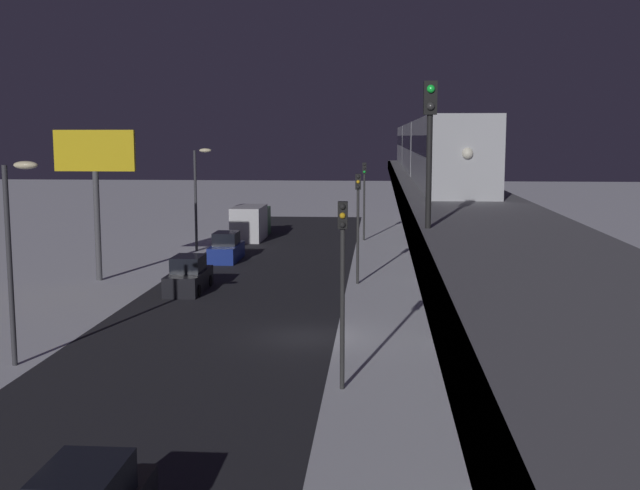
{
  "coord_description": "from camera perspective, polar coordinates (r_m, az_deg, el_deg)",
  "views": [
    {
      "loc": [
        -3.08,
        32.94,
        8.54
      ],
      "look_at": [
        0.67,
        -17.65,
        1.56
      ],
      "focal_mm": 44.5,
      "sensor_mm": 36.0,
      "label": 1
    }
  ],
  "objects": [
    {
      "name": "commercial_billboard",
      "position": [
        48.44,
        -15.87,
        5.52
      ],
      "size": [
        4.8,
        0.36,
        8.9
      ],
      "color": "#4C4C51",
      "rests_on": "ground_plane"
    },
    {
      "name": "traffic_light_mid",
      "position": [
        45.72,
        2.75,
        2.38
      ],
      "size": [
        0.32,
        0.44,
        6.4
      ],
      "color": "#2D2D2D",
      "rests_on": "ground_plane"
    },
    {
      "name": "elevated_railway",
      "position": [
        33.28,
        9.95,
        1.93
      ],
      "size": [
        5.0,
        101.73,
        6.02
      ],
      "color": "slate",
      "rests_on": "ground_plane"
    },
    {
      "name": "traffic_light_near",
      "position": [
        26.44,
        1.63,
        -1.62
      ],
      "size": [
        0.32,
        0.44,
        6.4
      ],
      "color": "#2D2D2D",
      "rests_on": "ground_plane"
    },
    {
      "name": "avenue_asphalt",
      "position": [
        34.8,
        -8.01,
        -6.44
      ],
      "size": [
        11.0,
        101.73,
        0.01
      ],
      "primitive_type": "cube",
      "color": "#28282D",
      "rests_on": "ground_plane"
    },
    {
      "name": "sedan_blue",
      "position": [
        55.18,
        -6.75,
        -0.28
      ],
      "size": [
        1.8,
        4.67,
        1.97
      ],
      "color": "navy",
      "rests_on": "ground_plane"
    },
    {
      "name": "street_lamp_near",
      "position": [
        31.19,
        -21.14,
        0.45
      ],
      "size": [
        1.35,
        0.44,
        7.65
      ],
      "color": "#38383D",
      "rests_on": "ground_plane"
    },
    {
      "name": "rail_signal",
      "position": [
        21.93,
        7.9,
        8.29
      ],
      "size": [
        0.36,
        0.41,
        4.0
      ],
      "color": "black",
      "rests_on": "elevated_railway"
    },
    {
      "name": "sedan_black",
      "position": [
        44.57,
        -9.43,
        -2.29
      ],
      "size": [
        1.91,
        4.66,
        1.97
      ],
      "color": "black",
      "rests_on": "ground_plane"
    },
    {
      "name": "ground_plane",
      "position": [
        34.17,
        -1.07,
        -6.64
      ],
      "size": [
        240.0,
        240.0,
        0.0
      ],
      "primitive_type": "plane",
      "color": "white"
    },
    {
      "name": "street_lamp_far",
      "position": [
        59.58,
        -8.74,
        4.16
      ],
      "size": [
        1.35,
        0.44,
        7.65
      ],
      "color": "#38383D",
      "rests_on": "ground_plane"
    },
    {
      "name": "subway_train",
      "position": [
        58.89,
        7.62,
        7.04
      ],
      "size": [
        2.94,
        55.47,
        3.4
      ],
      "color": "#B7BABF",
      "rests_on": "elevated_railway"
    },
    {
      "name": "traffic_light_far",
      "position": [
        65.11,
        3.2,
        4.0
      ],
      "size": [
        0.32,
        0.44,
        6.4
      ],
      "color": "#2D2D2D",
      "rests_on": "ground_plane"
    },
    {
      "name": "delivery_van",
      "position": [
        66.76,
        -4.99,
        1.62
      ],
      "size": [
        2.4,
        7.4,
        2.8
      ],
      "color": "#2D6038",
      "rests_on": "ground_plane"
    }
  ]
}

